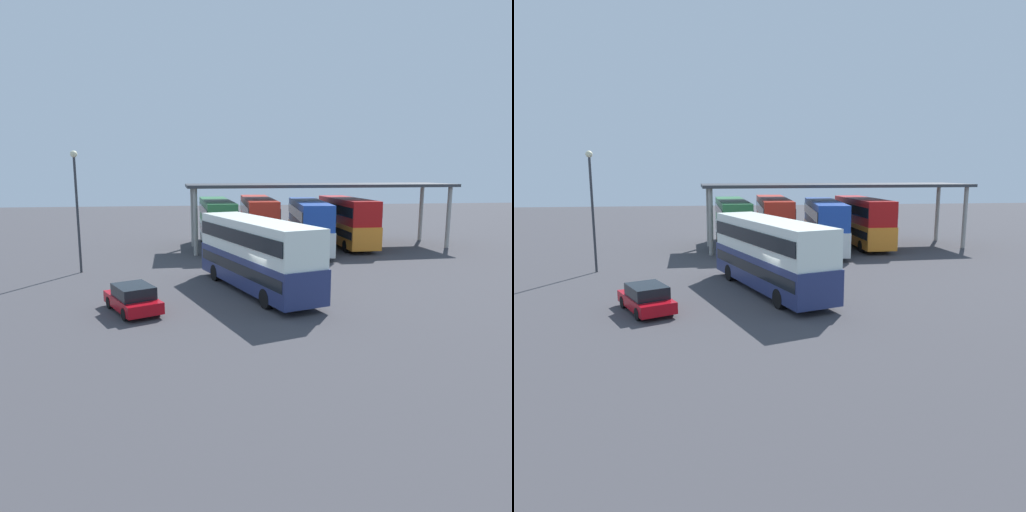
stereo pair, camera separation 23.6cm
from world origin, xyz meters
TOP-DOWN VIEW (x-y plane):
  - ground_plane at (0.00, 0.00)m, footprint 140.00×140.00m
  - double_decker_main at (-0.59, 2.60)m, footprint 5.85×11.16m
  - parked_hatchback at (-7.00, -0.72)m, footprint 3.19×4.18m
  - double_decker_near_canopy at (-1.95, 18.12)m, footprint 2.82×11.52m
  - double_decker_mid_row at (1.61, 17.57)m, footprint 2.98×11.59m
  - double_decker_far_right at (5.71, 15.75)m, footprint 3.70×11.66m
  - double_decker_end_of_row at (9.65, 17.65)m, footprint 2.65×10.17m
  - depot_canopy at (7.05, 17.37)m, footprint 23.36×6.84m
  - lamppost_tall at (-11.51, 9.04)m, footprint 0.44×0.44m

SIDE VIEW (x-z plane):
  - ground_plane at x=0.00m, z-range 0.00..0.00m
  - parked_hatchback at x=-7.00m, z-range 0.00..1.35m
  - double_decker_main at x=-0.59m, z-range 0.20..4.24m
  - double_decker_far_right at x=5.71m, z-range 0.20..4.40m
  - double_decker_near_canopy at x=-1.95m, z-range 0.20..4.41m
  - double_decker_end_of_row at x=9.65m, z-range 0.20..4.50m
  - double_decker_mid_row at x=1.61m, z-range 0.21..4.59m
  - lamppost_tall at x=-11.51m, z-range 1.02..8.99m
  - depot_canopy at x=7.05m, z-range 2.46..8.03m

